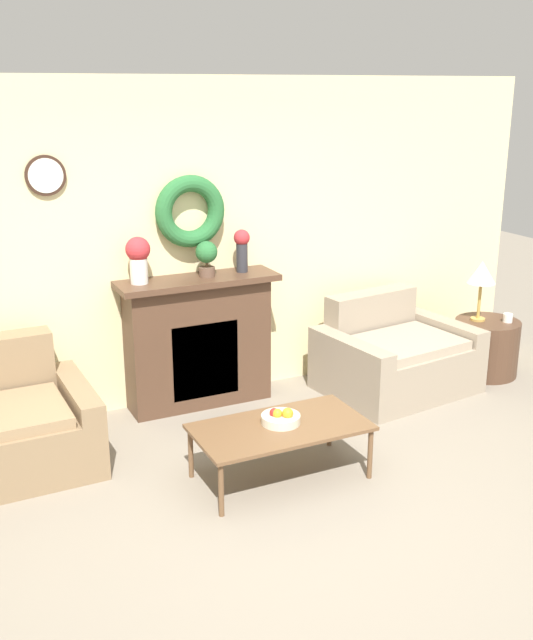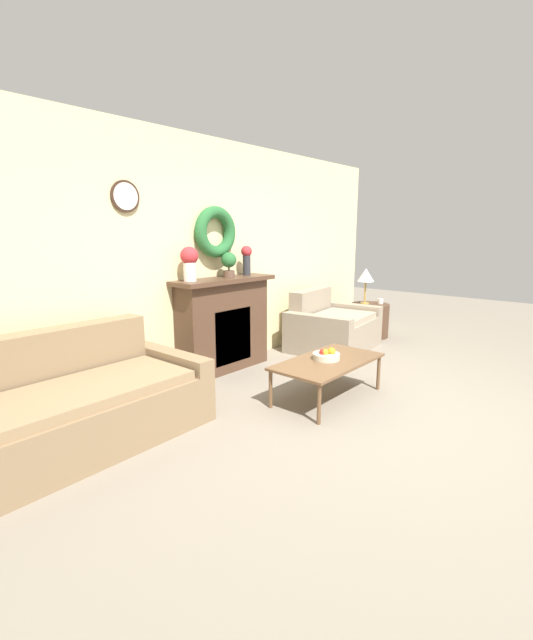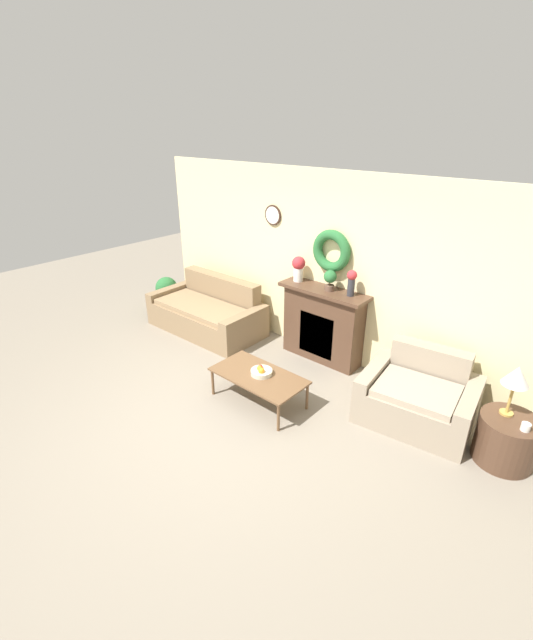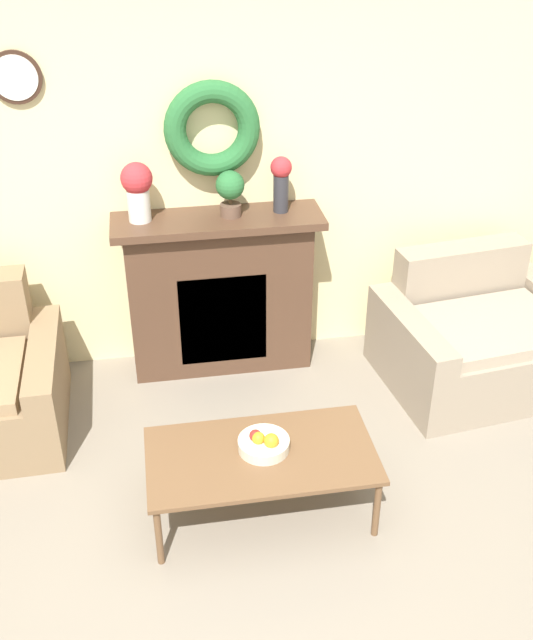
{
  "view_description": "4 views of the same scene",
  "coord_description": "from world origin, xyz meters",
  "px_view_note": "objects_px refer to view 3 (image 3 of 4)",
  "views": [
    {
      "loc": [
        -2.05,
        -3.42,
        2.61
      ],
      "look_at": [
        0.3,
        1.46,
        0.92
      ],
      "focal_mm": 42.0,
      "sensor_mm": 36.0,
      "label": 1
    },
    {
      "loc": [
        -3.41,
        -1.47,
        1.65
      ],
      "look_at": [
        -0.03,
        1.47,
        0.72
      ],
      "focal_mm": 24.0,
      "sensor_mm": 36.0,
      "label": 2
    },
    {
      "loc": [
        3.13,
        -2.6,
        3.26
      ],
      "look_at": [
        -0.28,
        1.27,
        0.86
      ],
      "focal_mm": 24.0,
      "sensor_mm": 36.0,
      "label": 3
    },
    {
      "loc": [
        -0.41,
        -2.19,
        3.0
      ],
      "look_at": [
        0.17,
        1.21,
        0.92
      ],
      "focal_mm": 42.0,
      "sensor_mm": 36.0,
      "label": 4
    }
  ],
  "objects_px": {
    "coffee_table": "(259,377)",
    "mug": "(526,427)",
    "loveseat_right": "(418,397)",
    "fruit_bowl": "(261,372)",
    "side_table_by_loveseat": "(506,440)",
    "couch_left": "(208,313)",
    "fireplace": "(323,324)",
    "table_lamp": "(517,377)",
    "vase_on_mantel_right": "(352,281)",
    "potted_plant_floor_by_couch": "(167,290)",
    "vase_on_mantel_left": "(298,267)",
    "potted_plant_on_mantel": "(330,279)"
  },
  "relations": [
    {
      "from": "table_lamp",
      "to": "coffee_table",
      "type": "bearing_deg",
      "value": -158.95
    },
    {
      "from": "fruit_bowl",
      "to": "vase_on_mantel_right",
      "type": "bearing_deg",
      "value": 76.25
    },
    {
      "from": "potted_plant_floor_by_couch",
      "to": "fruit_bowl",
      "type": "bearing_deg",
      "value": -17.17
    },
    {
      "from": "coffee_table",
      "to": "table_lamp",
      "type": "bearing_deg",
      "value": 21.05
    },
    {
      "from": "coffee_table",
      "to": "mug",
      "type": "height_order",
      "value": "mug"
    },
    {
      "from": "fireplace",
      "to": "coffee_table",
      "type": "distance_m",
      "value": 1.46
    },
    {
      "from": "potted_plant_floor_by_couch",
      "to": "vase_on_mantel_left",
      "type": "bearing_deg",
      "value": 8.31
    },
    {
      "from": "loveseat_right",
      "to": "coffee_table",
      "type": "distance_m",
      "value": 1.93
    },
    {
      "from": "mug",
      "to": "potted_plant_floor_by_couch",
      "type": "height_order",
      "value": "potted_plant_floor_by_couch"
    },
    {
      "from": "fireplace",
      "to": "table_lamp",
      "type": "relative_size",
      "value": 2.38
    },
    {
      "from": "loveseat_right",
      "to": "fruit_bowl",
      "type": "xyz_separation_m",
      "value": [
        -1.63,
        -0.97,
        0.14
      ]
    },
    {
      "from": "loveseat_right",
      "to": "side_table_by_loveseat",
      "type": "distance_m",
      "value": 0.99
    },
    {
      "from": "table_lamp",
      "to": "loveseat_right",
      "type": "bearing_deg",
      "value": 179.04
    },
    {
      "from": "couch_left",
      "to": "table_lamp",
      "type": "bearing_deg",
      "value": -1.43
    },
    {
      "from": "potted_plant_on_mantel",
      "to": "coffee_table",
      "type": "bearing_deg",
      "value": -91.7
    },
    {
      "from": "couch_left",
      "to": "loveseat_right",
      "type": "bearing_deg",
      "value": -1.24
    },
    {
      "from": "couch_left",
      "to": "coffee_table",
      "type": "distance_m",
      "value": 2.3
    },
    {
      "from": "coffee_table",
      "to": "vase_on_mantel_left",
      "type": "xyz_separation_m",
      "value": [
        -0.52,
        1.45,
        0.97
      ]
    },
    {
      "from": "table_lamp",
      "to": "potted_plant_on_mantel",
      "type": "relative_size",
      "value": 1.91
    },
    {
      "from": "coffee_table",
      "to": "fruit_bowl",
      "type": "distance_m",
      "value": 0.08
    },
    {
      "from": "coffee_table",
      "to": "couch_left",
      "type": "bearing_deg",
      "value": 154.27
    },
    {
      "from": "vase_on_mantel_right",
      "to": "potted_plant_floor_by_couch",
      "type": "distance_m",
      "value": 3.78
    },
    {
      "from": "loveseat_right",
      "to": "fruit_bowl",
      "type": "bearing_deg",
      "value": -156.54
    },
    {
      "from": "side_table_by_loveseat",
      "to": "coffee_table",
      "type": "bearing_deg",
      "value": -160.65
    },
    {
      "from": "side_table_by_loveseat",
      "to": "fireplace",
      "type": "bearing_deg",
      "value": 168.93
    },
    {
      "from": "loveseat_right",
      "to": "potted_plant_floor_by_couch",
      "type": "xyz_separation_m",
      "value": [
        -4.93,
        0.05,
        0.11
      ]
    },
    {
      "from": "loveseat_right",
      "to": "vase_on_mantel_right",
      "type": "bearing_deg",
      "value": 153.23
    },
    {
      "from": "side_table_by_loveseat",
      "to": "mug",
      "type": "height_order",
      "value": "mug"
    },
    {
      "from": "coffee_table",
      "to": "potted_plant_floor_by_couch",
      "type": "xyz_separation_m",
      "value": [
        -3.28,
        1.05,
        0.04
      ]
    },
    {
      "from": "fireplace",
      "to": "side_table_by_loveseat",
      "type": "xyz_separation_m",
      "value": [
        2.68,
        -0.52,
        -0.3
      ]
    },
    {
      "from": "side_table_by_loveseat",
      "to": "mug",
      "type": "relative_size",
      "value": 6.9
    },
    {
      "from": "couch_left",
      "to": "vase_on_mantel_right",
      "type": "xyz_separation_m",
      "value": [
        2.44,
        0.46,
        1.02
      ]
    },
    {
      "from": "couch_left",
      "to": "vase_on_mantel_left",
      "type": "bearing_deg",
      "value": 15.11
    },
    {
      "from": "coffee_table",
      "to": "table_lamp",
      "type": "height_order",
      "value": "table_lamp"
    },
    {
      "from": "coffee_table",
      "to": "side_table_by_loveseat",
      "type": "xyz_separation_m",
      "value": [
        2.63,
        0.92,
        -0.1
      ]
    },
    {
      "from": "couch_left",
      "to": "side_table_by_loveseat",
      "type": "bearing_deg",
      "value": -2.16
    },
    {
      "from": "couch_left",
      "to": "fireplace",
      "type": "bearing_deg",
      "value": 11.24
    },
    {
      "from": "side_table_by_loveseat",
      "to": "potted_plant_floor_by_couch",
      "type": "relative_size",
      "value": 0.93
    },
    {
      "from": "potted_plant_floor_by_couch",
      "to": "fireplace",
      "type": "bearing_deg",
      "value": 7.0
    },
    {
      "from": "table_lamp",
      "to": "side_table_by_loveseat",
      "type": "bearing_deg",
      "value": -38.66
    },
    {
      "from": "coffee_table",
      "to": "potted_plant_floor_by_couch",
      "type": "relative_size",
      "value": 1.85
    },
    {
      "from": "vase_on_mantel_left",
      "to": "potted_plant_on_mantel",
      "type": "bearing_deg",
      "value": -2.03
    },
    {
      "from": "fireplace",
      "to": "fruit_bowl",
      "type": "height_order",
      "value": "fireplace"
    },
    {
      "from": "couch_left",
      "to": "loveseat_right",
      "type": "height_order",
      "value": "couch_left"
    },
    {
      "from": "mug",
      "to": "vase_on_mantel_right",
      "type": "relative_size",
      "value": 0.24
    },
    {
      "from": "loveseat_right",
      "to": "potted_plant_on_mantel",
      "type": "height_order",
      "value": "potted_plant_on_mantel"
    },
    {
      "from": "vase_on_mantel_right",
      "to": "potted_plant_on_mantel",
      "type": "height_order",
      "value": "vase_on_mantel_right"
    },
    {
      "from": "fruit_bowl",
      "to": "potted_plant_on_mantel",
      "type": "xyz_separation_m",
      "value": [
        0.02,
        1.4,
        0.85
      ]
    },
    {
      "from": "couch_left",
      "to": "potted_plant_on_mantel",
      "type": "xyz_separation_m",
      "value": [
        2.11,
        0.44,
        0.99
      ]
    },
    {
      "from": "fireplace",
      "to": "side_table_by_loveseat",
      "type": "height_order",
      "value": "fireplace"
    }
  ]
}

